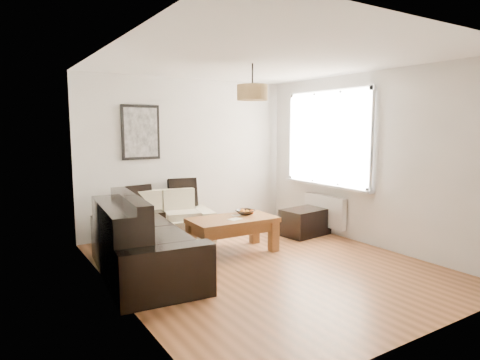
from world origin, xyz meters
TOP-DOWN VIEW (x-y plane):
  - floor at (0.00, 0.00)m, footprint 4.50×4.50m
  - ceiling at (0.00, 0.00)m, footprint 3.80×4.50m
  - wall_back at (0.00, 2.25)m, footprint 3.80×0.04m
  - wall_front at (0.00, -2.25)m, footprint 3.80×0.04m
  - wall_left at (-1.90, 0.00)m, footprint 0.04×4.50m
  - wall_right at (1.90, 0.00)m, footprint 0.04×4.50m
  - window_bay at (1.86, 0.80)m, footprint 0.14×1.90m
  - radiator at (1.82, 0.80)m, footprint 0.10×0.90m
  - poster at (-0.85, 2.22)m, footprint 0.62×0.04m
  - pendant_shade at (0.00, 0.30)m, footprint 0.40×0.40m
  - loveseat_cream at (-0.66, 1.78)m, footprint 1.61×1.08m
  - sofa_leather at (-1.43, 0.50)m, footprint 1.20×2.14m
  - coffee_table at (-0.07, 0.69)m, footprint 1.25×0.71m
  - ottoman at (1.45, 0.87)m, footprint 0.82×0.58m
  - cushion_left at (-1.00, 1.96)m, footprint 0.42×0.17m
  - cushion_right at (-0.26, 1.96)m, footprint 0.49×0.24m
  - fruit_bowl at (0.22, 0.81)m, footprint 0.31×0.31m
  - orange_a at (0.23, 0.76)m, footprint 0.09×0.09m
  - orange_b at (0.29, 0.74)m, footprint 0.08×0.08m
  - orange_c at (0.18, 0.81)m, footprint 0.09×0.09m
  - papers at (-0.09, 0.59)m, footprint 0.21×0.17m

SIDE VIEW (x-z plane):
  - floor at x=0.00m, z-range 0.00..0.00m
  - ottoman at x=1.45m, z-range 0.00..0.44m
  - coffee_table at x=-0.07m, z-range 0.00..0.50m
  - loveseat_cream at x=-0.66m, z-range 0.00..0.73m
  - radiator at x=1.82m, z-range 0.12..0.64m
  - sofa_leather at x=-1.43m, z-range 0.00..0.89m
  - papers at x=-0.09m, z-range 0.50..0.51m
  - fruit_bowl at x=0.22m, z-range 0.50..0.57m
  - orange_a at x=0.23m, z-range 0.51..0.58m
  - orange_b at x=0.29m, z-range 0.51..0.58m
  - orange_c at x=0.18m, z-range 0.50..0.58m
  - cushion_left at x=-1.00m, z-range 0.48..0.89m
  - cushion_right at x=-0.26m, z-range 0.48..0.94m
  - wall_back at x=0.00m, z-range 0.00..2.60m
  - wall_front at x=0.00m, z-range 0.00..2.60m
  - wall_left at x=-1.90m, z-range 0.00..2.60m
  - wall_right at x=1.90m, z-range 0.00..2.60m
  - window_bay at x=1.86m, z-range 0.80..2.40m
  - poster at x=-0.85m, z-range 1.26..2.13m
  - pendant_shade at x=0.00m, z-range 2.13..2.33m
  - ceiling at x=0.00m, z-range 2.60..2.60m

